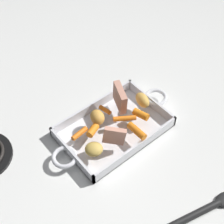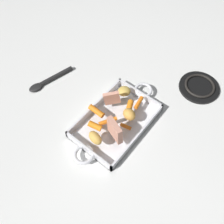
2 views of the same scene
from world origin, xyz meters
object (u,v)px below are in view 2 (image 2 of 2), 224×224
(baby_carrot_short, at_px, (130,106))
(baby_carrot_long, at_px, (96,111))
(baby_carrot_center_left, at_px, (95,126))
(potato_corner, at_px, (124,91))
(stove_burner_rear, at_px, (199,87))
(roast_slice_outer, at_px, (115,130))
(serving_spoon, at_px, (49,80))
(baby_carrot_northeast, at_px, (139,103))
(potato_golden_large, at_px, (95,138))
(roast_slice_thin, at_px, (112,98))
(baby_carrot_southeast, at_px, (126,126))
(roasting_dish, at_px, (116,122))
(potato_near_roast, at_px, (129,114))
(baby_carrot_southwest, at_px, (108,121))

(baby_carrot_short, relative_size, baby_carrot_long, 0.66)
(baby_carrot_center_left, xyz_separation_m, potato_corner, (0.19, 0.01, 0.00))
(baby_carrot_center_left, height_order, stove_burner_rear, baby_carrot_center_left)
(roast_slice_outer, distance_m, serving_spoon, 0.41)
(baby_carrot_long, distance_m, potato_corner, 0.14)
(stove_burner_rear, bearing_deg, baby_carrot_center_left, 154.96)
(roast_slice_outer, distance_m, baby_carrot_northeast, 0.17)
(baby_carrot_short, bearing_deg, baby_carrot_northeast, -26.44)
(potato_golden_large, height_order, stove_burner_rear, potato_golden_large)
(roast_slice_thin, height_order, baby_carrot_center_left, roast_slice_thin)
(baby_carrot_long, relative_size, baby_carrot_southeast, 1.57)
(roasting_dish, height_order, baby_carrot_center_left, baby_carrot_center_left)
(baby_carrot_center_left, height_order, potato_near_roast, potato_near_roast)
(baby_carrot_southwest, height_order, baby_carrot_southeast, baby_carrot_southwest)
(baby_carrot_southeast, bearing_deg, baby_carrot_center_left, 128.92)
(baby_carrot_short, xyz_separation_m, baby_carrot_long, (-0.10, 0.09, -0.00))
(baby_carrot_long, distance_m, baby_carrot_center_left, 0.07)
(roasting_dish, relative_size, roast_slice_thin, 7.10)
(baby_carrot_northeast, bearing_deg, roasting_dish, 165.27)
(roast_slice_thin, relative_size, stove_burner_rear, 0.36)
(baby_carrot_short, bearing_deg, roast_slice_outer, -167.06)
(roasting_dish, distance_m, baby_carrot_long, 0.09)
(baby_carrot_southwest, distance_m, stove_burner_rear, 0.44)
(baby_carrot_northeast, xyz_separation_m, baby_carrot_center_left, (-0.19, 0.06, 0.00))
(stove_burner_rear, bearing_deg, baby_carrot_northeast, 150.72)
(roasting_dish, height_order, stove_burner_rear, roasting_dish)
(potato_golden_large, bearing_deg, serving_spoon, 74.36)
(baby_carrot_southwest, bearing_deg, roasting_dish, -22.25)
(roasting_dish, distance_m, stove_burner_rear, 0.40)
(baby_carrot_southeast, bearing_deg, serving_spoon, 91.39)
(baby_carrot_short, bearing_deg, baby_carrot_southwest, 167.15)
(roast_slice_thin, bearing_deg, potato_corner, -8.50)
(baby_carrot_long, relative_size, potato_near_roast, 1.24)
(roast_slice_thin, xyz_separation_m, baby_carrot_southwest, (-0.08, -0.04, -0.02))
(serving_spoon, bearing_deg, potato_near_roast, 111.81)
(baby_carrot_short, distance_m, potato_golden_large, 0.19)
(potato_near_roast, bearing_deg, potato_corner, 46.93)
(roast_slice_thin, bearing_deg, roasting_dish, -128.90)
(baby_carrot_southeast, relative_size, serving_spoon, 0.20)
(potato_golden_large, bearing_deg, baby_carrot_northeast, -6.90)
(roasting_dish, height_order, potato_golden_large, potato_golden_large)
(roast_slice_outer, height_order, baby_carrot_long, roast_slice_outer)
(baby_carrot_southwest, xyz_separation_m, baby_carrot_long, (0.01, 0.06, 0.00))
(baby_carrot_southeast, relative_size, potato_corner, 0.82)
(baby_carrot_southwest, bearing_deg, baby_carrot_southeast, -69.91)
(roasting_dish, relative_size, baby_carrot_southeast, 10.53)
(potato_corner, height_order, serving_spoon, potato_corner)
(baby_carrot_northeast, distance_m, serving_spoon, 0.41)
(baby_carrot_northeast, distance_m, baby_carrot_southeast, 0.12)
(potato_golden_large, bearing_deg, baby_carrot_center_left, 43.16)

